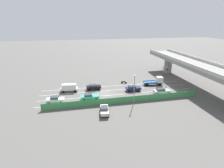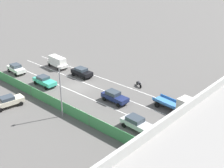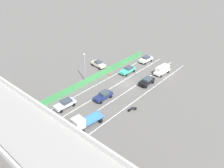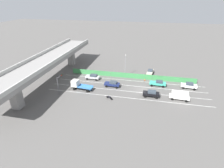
# 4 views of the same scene
# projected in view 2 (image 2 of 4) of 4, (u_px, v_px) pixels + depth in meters

# --- Properties ---
(ground_plane) EXTENTS (300.00, 300.00, 0.00)m
(ground_plane) POSITION_uv_depth(u_px,v_px,m) (78.00, 86.00, 49.38)
(ground_plane) COLOR #565451
(lane_line_left_edge) EXTENTS (0.14, 43.62, 0.01)m
(lane_line_left_edge) POSITION_uv_depth(u_px,v_px,m) (116.00, 83.00, 50.68)
(lane_line_left_edge) COLOR silver
(lane_line_left_edge) RESTS_ON ground
(lane_line_mid_left) EXTENTS (0.14, 43.62, 0.01)m
(lane_line_mid_left) POSITION_uv_depth(u_px,v_px,m) (102.00, 89.00, 48.25)
(lane_line_mid_left) COLOR silver
(lane_line_mid_left) RESTS_ON ground
(lane_line_mid_right) EXTENTS (0.14, 43.62, 0.01)m
(lane_line_mid_right) POSITION_uv_depth(u_px,v_px,m) (86.00, 97.00, 45.82)
(lane_line_mid_right) COLOR silver
(lane_line_mid_right) RESTS_ON ground
(lane_line_right_edge) EXTENTS (0.14, 43.62, 0.01)m
(lane_line_right_edge) POSITION_uv_depth(u_px,v_px,m) (68.00, 105.00, 43.39)
(lane_line_right_edge) COLOR silver
(lane_line_right_edge) RESTS_ON ground
(green_fence) EXTENTS (0.10, 39.72, 1.64)m
(green_fence) POSITION_uv_depth(u_px,v_px,m) (57.00, 104.00, 41.76)
(green_fence) COLOR #3D8E4C
(green_fence) RESTS_ON ground
(car_hatchback_white) EXTENTS (2.23, 4.42, 1.72)m
(car_hatchback_white) POSITION_uv_depth(u_px,v_px,m) (16.00, 68.00, 54.59)
(car_hatchback_white) COLOR silver
(car_hatchback_white) RESTS_ON ground
(car_taxi_teal) EXTENTS (2.10, 4.70, 1.59)m
(car_taxi_teal) POSITION_uv_depth(u_px,v_px,m) (44.00, 81.00, 49.45)
(car_taxi_teal) COLOR teal
(car_taxi_teal) RESTS_ON ground
(car_sedan_navy) EXTENTS (2.06, 4.44, 1.67)m
(car_sedan_navy) POSITION_uv_depth(u_px,v_px,m) (114.00, 96.00, 43.85)
(car_sedan_navy) COLOR navy
(car_sedan_navy) RESTS_ON ground
(car_sedan_silver) EXTENTS (2.19, 4.53, 1.62)m
(car_sedan_silver) POSITION_uv_depth(u_px,v_px,m) (137.00, 123.00, 36.94)
(car_sedan_silver) COLOR #B7BABC
(car_sedan_silver) RESTS_ON ground
(car_van_white) EXTENTS (2.30, 5.00, 2.22)m
(car_van_white) POSITION_uv_depth(u_px,v_px,m) (57.00, 61.00, 57.19)
(car_van_white) COLOR silver
(car_van_white) RESTS_ON ground
(car_sedan_black) EXTENTS (2.03, 4.21, 1.64)m
(car_sedan_black) POSITION_uv_depth(u_px,v_px,m) (82.00, 72.00, 53.03)
(car_sedan_black) COLOR black
(car_sedan_black) RESTS_ON ground
(flatbed_truck_blue) EXTENTS (2.72, 6.17, 2.60)m
(flatbed_truck_blue) POSITION_uv_depth(u_px,v_px,m) (180.00, 105.00, 40.53)
(flatbed_truck_blue) COLOR black
(flatbed_truck_blue) RESTS_ON ground
(motorcycle) EXTENTS (1.04, 1.77, 0.93)m
(motorcycle) POSITION_uv_depth(u_px,v_px,m) (139.00, 84.00, 49.24)
(motorcycle) COLOR black
(motorcycle) RESTS_ON ground
(parked_sedan_cream) EXTENTS (4.70, 2.46, 1.66)m
(parked_sedan_cream) POSITION_uv_depth(u_px,v_px,m) (8.00, 101.00, 42.43)
(parked_sedan_cream) COLOR beige
(parked_sedan_cream) RESTS_ON ground
(traffic_light) EXTENTS (3.12, 0.41, 4.87)m
(traffic_light) POSITION_uv_depth(u_px,v_px,m) (218.00, 92.00, 39.15)
(traffic_light) COLOR #47474C
(traffic_light) RESTS_ON ground
(street_lamp) EXTENTS (0.60, 0.36, 7.38)m
(street_lamp) POSITION_uv_depth(u_px,v_px,m) (60.00, 87.00, 38.51)
(street_lamp) COLOR gray
(street_lamp) RESTS_ON ground
(traffic_cone) EXTENTS (0.47, 0.47, 0.67)m
(traffic_cone) POSITION_uv_depth(u_px,v_px,m) (45.00, 96.00, 45.43)
(traffic_cone) COLOR orange
(traffic_cone) RESTS_ON ground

